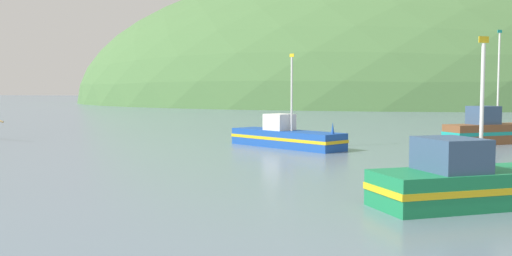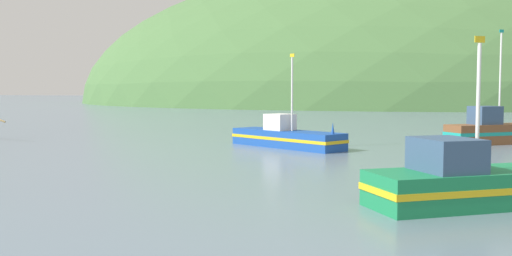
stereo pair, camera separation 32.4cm
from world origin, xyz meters
name	(u,v)px [view 2 (the right image)]	position (x,y,z in m)	size (l,w,h in m)	color
hill_mid_left	(502,104)	(39.78, 142.79, 0.00)	(87.37, 69.90, 60.38)	#47703D
hill_far_right	(389,102)	(12.25, 155.41, 0.00)	(173.81, 139.05, 73.40)	#47703D
hill_mid_right	(504,102)	(44.74, 168.41, 0.00)	(85.78, 68.62, 95.36)	#2D562D
fishing_boat_blue	(286,137)	(7.59, 26.40, 0.65)	(8.02, 6.38, 5.84)	#19479E
fishing_boat_green	(473,183)	(16.68, 10.04, 0.73)	(7.23, 5.54, 5.28)	#197A47
fishing_boat_brown	(494,131)	(20.72, 31.85, 0.86)	(7.00, 5.53, 7.60)	brown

